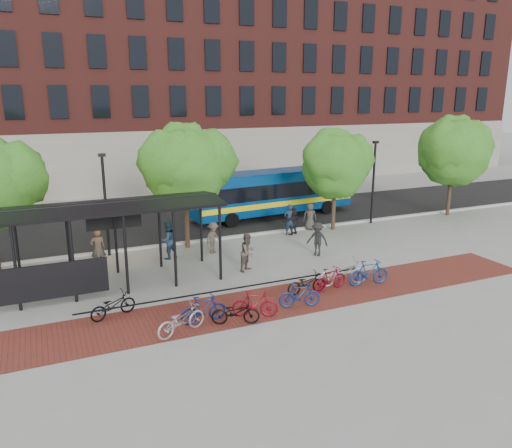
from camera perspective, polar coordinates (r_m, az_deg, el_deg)
name	(u,v)px	position (r m, az deg, el deg)	size (l,w,h in m)	color
ground	(265,258)	(24.77, 1.05, -3.93)	(160.00, 160.00, 0.00)	#9E9E99
asphalt_street	(213,221)	(31.91, -4.98, 0.31)	(160.00, 8.00, 0.01)	black
curb	(236,236)	(28.27, -2.35, -1.43)	(160.00, 0.25, 0.12)	#B7B7B2
brick_strip	(272,302)	(19.75, 1.87, -8.92)	(24.00, 3.00, 0.01)	maroon
bike_rack_rail	(233,299)	(20.04, -2.64, -8.58)	(12.00, 0.05, 0.95)	black
building_brick	(247,71)	(51.34, -1.01, 17.05)	(55.00, 14.00, 20.00)	maroon
bus_shelter	(90,218)	(21.46, -18.47, 0.69)	(10.60, 3.07, 3.60)	black
tree_b	(186,163)	(25.84, -7.96, 6.89)	(5.15, 4.20, 6.47)	#382619
tree_c	(336,162)	(29.61, 9.16, 7.04)	(4.66, 3.80, 5.92)	#382619
tree_d	(454,148)	(35.25, 21.74, 8.08)	(5.39, 4.40, 6.55)	#382619
lamp_post_left	(105,202)	(25.59, -16.83, 2.42)	(0.35, 0.20, 5.12)	black
lamp_post_right	(373,180)	(31.66, 13.27, 4.93)	(0.35, 0.20, 5.12)	black
bus	(272,190)	(32.78, 1.87, 3.85)	(11.40, 3.50, 3.03)	navy
bike_0	(113,305)	(19.07, -16.03, -8.91)	(0.61, 1.76, 0.93)	black
bike_2	(181,320)	(17.34, -8.56, -10.77)	(0.67, 1.92, 1.01)	#A1A1A3
bike_3	(203,309)	(18.04, -6.04, -9.63)	(0.48, 1.69, 1.02)	navy
bike_4	(235,312)	(17.85, -2.36, -10.05)	(0.59, 1.70, 0.90)	black
bike_5	(255,304)	(18.36, -0.12, -9.10)	(0.48, 1.68, 1.01)	maroon
bike_7	(300,295)	(19.24, 5.00, -8.07)	(0.46, 1.62, 0.97)	navy
bike_8	(307,283)	(20.49, 5.80, -6.74)	(0.59, 1.70, 0.90)	black
bike_9	(330,279)	(20.90, 8.46, -6.24)	(0.47, 1.67, 1.00)	maroon
bike_10	(343,272)	(21.54, 9.93, -5.46)	(0.76, 2.17, 1.14)	#BDBDC0
bike_11	(369,273)	(21.77, 12.75, -5.43)	(0.52, 1.85, 1.11)	navy
pedestrian_1	(98,249)	(24.23, -17.61, -2.72)	(0.69, 0.45, 1.89)	#453D37
pedestrian_2	(168,240)	(24.82, -10.05, -1.81)	(0.93, 0.72, 1.91)	#21384D
pedestrian_3	(213,238)	(25.42, -4.91, -1.58)	(1.04, 0.60, 1.62)	brown
pedestrian_5	(293,221)	(28.80, 4.26, 0.35)	(1.46, 0.47, 1.58)	black
pedestrian_6	(310,216)	(29.88, 6.20, 0.87)	(0.79, 0.51, 1.62)	#423B35
pedestrian_7	(289,220)	(28.64, 3.82, 0.51)	(0.66, 0.43, 1.80)	#1A2A3E
pedestrian_8	(248,252)	(22.82, -0.94, -3.25)	(0.86, 0.67, 1.76)	brown
pedestrian_9	(317,239)	(25.11, 7.03, -1.73)	(1.11, 0.64, 1.72)	black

